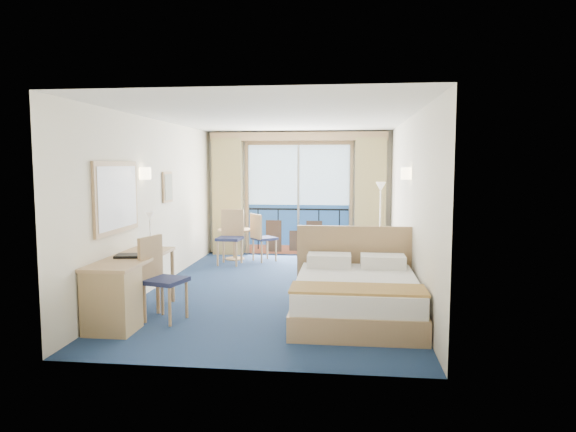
# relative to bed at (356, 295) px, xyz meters

# --- Properties ---
(floor) EXTENTS (6.50, 6.50, 0.00)m
(floor) POSITION_rel_bed_xyz_m (-1.19, 1.40, -0.30)
(floor) COLOR navy
(floor) RESTS_ON ground
(room_walls) EXTENTS (4.04, 6.54, 2.72)m
(room_walls) POSITION_rel_bed_xyz_m (-1.19, 1.40, 1.47)
(room_walls) COLOR white
(room_walls) RESTS_ON ground
(balcony_door) EXTENTS (2.36, 0.03, 2.52)m
(balcony_door) POSITION_rel_bed_xyz_m (-1.20, 4.62, 0.84)
(balcony_door) COLOR navy
(balcony_door) RESTS_ON room_walls
(curtain_left) EXTENTS (0.65, 0.22, 2.55)m
(curtain_left) POSITION_rel_bed_xyz_m (-2.74, 4.47, 0.97)
(curtain_left) COLOR tan
(curtain_left) RESTS_ON room_walls
(curtain_right) EXTENTS (0.65, 0.22, 2.55)m
(curtain_right) POSITION_rel_bed_xyz_m (0.36, 4.47, 0.97)
(curtain_right) COLOR tan
(curtain_right) RESTS_ON room_walls
(pelmet) EXTENTS (3.80, 0.25, 0.18)m
(pelmet) POSITION_rel_bed_xyz_m (-1.19, 4.50, 2.28)
(pelmet) COLOR tan
(pelmet) RESTS_ON room_walls
(mirror) EXTENTS (0.05, 1.25, 0.95)m
(mirror) POSITION_rel_bed_xyz_m (-3.16, -0.10, 1.25)
(mirror) COLOR tan
(mirror) RESTS_ON room_walls
(wall_print) EXTENTS (0.04, 0.42, 0.52)m
(wall_print) POSITION_rel_bed_xyz_m (-3.16, 1.85, 1.30)
(wall_print) COLOR tan
(wall_print) RESTS_ON room_walls
(sconce_left) EXTENTS (0.18, 0.18, 0.18)m
(sconce_left) POSITION_rel_bed_xyz_m (-3.13, 0.80, 1.55)
(sconce_left) COLOR #FFE9B2
(sconce_left) RESTS_ON room_walls
(sconce_right) EXTENTS (0.18, 0.18, 0.18)m
(sconce_right) POSITION_rel_bed_xyz_m (0.75, 1.25, 1.55)
(sconce_right) COLOR #FFE9B2
(sconce_right) RESTS_ON room_walls
(bed) EXTENTS (1.73, 2.05, 1.08)m
(bed) POSITION_rel_bed_xyz_m (0.00, 0.00, 0.00)
(bed) COLOR tan
(bed) RESTS_ON ground
(nightstand) EXTENTS (0.44, 0.42, 0.58)m
(nightstand) POSITION_rel_bed_xyz_m (0.57, 1.21, -0.01)
(nightstand) COLOR tan
(nightstand) RESTS_ON ground
(phone) EXTENTS (0.20, 0.18, 0.08)m
(phone) POSITION_rel_bed_xyz_m (0.60, 1.22, 0.32)
(phone) COLOR silver
(phone) RESTS_ON nightstand
(armchair) EXTENTS (1.11, 1.11, 0.73)m
(armchair) POSITION_rel_bed_xyz_m (0.13, 3.30, 0.06)
(armchair) COLOR #444A52
(armchair) RESTS_ON ground
(floor_lamp) EXTENTS (0.23, 0.23, 1.63)m
(floor_lamp) POSITION_rel_bed_xyz_m (0.54, 3.97, 0.93)
(floor_lamp) COLOR silver
(floor_lamp) RESTS_ON ground
(desk) EXTENTS (0.59, 1.70, 0.80)m
(desk) POSITION_rel_bed_xyz_m (-2.89, -0.78, 0.14)
(desk) COLOR tan
(desk) RESTS_ON ground
(desk_chair) EXTENTS (0.57, 0.57, 1.07)m
(desk_chair) POSITION_rel_bed_xyz_m (-2.50, -0.37, 0.30)
(desk_chair) COLOR #1F264A
(desk_chair) RESTS_ON ground
(folder) EXTENTS (0.38, 0.31, 0.03)m
(folder) POSITION_rel_bed_xyz_m (-2.91, -0.33, 0.51)
(folder) COLOR black
(folder) RESTS_ON desk
(desk_lamp) EXTENTS (0.13, 0.13, 0.50)m
(desk_lamp) POSITION_rel_bed_xyz_m (-2.89, 0.34, 0.87)
(desk_lamp) COLOR silver
(desk_lamp) RESTS_ON desk
(round_table) EXTENTS (0.71, 0.71, 0.64)m
(round_table) POSITION_rel_bed_xyz_m (-2.46, 3.85, 0.18)
(round_table) COLOR tan
(round_table) RESTS_ON ground
(table_chair_a) EXTENTS (0.60, 0.60, 0.98)m
(table_chair_a) POSITION_rel_bed_xyz_m (-1.88, 3.69, 0.25)
(table_chair_a) COLOR #1F264A
(table_chair_a) RESTS_ON ground
(table_chair_b) EXTENTS (0.50, 0.51, 1.09)m
(table_chair_b) POSITION_rel_bed_xyz_m (-2.43, 3.38, 0.31)
(table_chair_b) COLOR #1F264A
(table_chair_b) RESTS_ON ground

